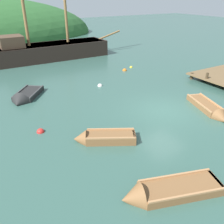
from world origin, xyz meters
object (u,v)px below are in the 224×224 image
object	(u,v)px
rowboat_outer_left	(102,139)
buoy_white	(100,86)
sailing_ship	(47,54)
rowboat_center	(164,193)
rowboat_outer_right	(25,98)
buoy_orange	(125,71)
rowboat_far	(210,109)
buoy_red	(41,132)
buoy_yellow	(131,67)

from	to	relation	value
rowboat_outer_left	buoy_white	bearing A→B (deg)	-88.28
sailing_ship	rowboat_center	size ratio (longest dim) A/B	4.07
rowboat_outer_right	buoy_orange	size ratio (longest dim) A/B	8.23
rowboat_far	buoy_red	distance (m)	9.92
rowboat_center	buoy_white	world-z (taller)	rowboat_center
rowboat_center	buoy_orange	xyz separation A→B (m)	(7.39, 13.47, -0.10)
sailing_ship	rowboat_outer_right	xyz separation A→B (m)	(-4.74, -9.89, -0.53)
rowboat_outer_right	buoy_orange	xyz separation A→B (m)	(9.49, 2.05, -0.09)
rowboat_far	rowboat_outer_left	bearing A→B (deg)	-74.44
rowboat_outer_left	rowboat_center	xyz separation A→B (m)	(0.17, -4.16, -0.04)
buoy_orange	buoy_white	distance (m)	4.65
rowboat_far	rowboat_outer_right	bearing A→B (deg)	-110.91
rowboat_far	buoy_orange	bearing A→B (deg)	-162.77
rowboat_center	buoy_orange	size ratio (longest dim) A/B	9.76
rowboat_far	rowboat_center	world-z (taller)	rowboat_center
rowboat_center	buoy_red	xyz separation A→B (m)	(-2.49, 6.55, -0.10)
buoy_yellow	buoy_white	bearing A→B (deg)	-149.45
rowboat_center	buoy_orange	world-z (taller)	rowboat_center
rowboat_far	buoy_red	size ratio (longest dim) A/B	9.42
rowboat_outer_left	buoy_white	distance (m)	7.74
sailing_ship	rowboat_outer_left	world-z (taller)	sailing_ship
buoy_white	rowboat_far	bearing A→B (deg)	-64.17
rowboat_outer_right	buoy_red	xyz separation A→B (m)	(-0.39, -4.86, -0.09)
rowboat_far	rowboat_center	xyz separation A→B (m)	(-7.00, -3.66, -0.01)
sailing_ship	buoy_yellow	world-z (taller)	sailing_ship
rowboat_center	rowboat_outer_right	bearing A→B (deg)	-61.40
sailing_ship	buoy_orange	bearing A→B (deg)	-59.03
sailing_ship	rowboat_outer_right	bearing A→B (deg)	-115.88
sailing_ship	rowboat_far	xyz separation A→B (m)	(4.36, -17.64, -0.52)
rowboat_far	buoy_white	distance (m)	8.16
buoy_yellow	buoy_red	xyz separation A→B (m)	(-11.01, -7.45, 0.00)
buoy_orange	buoy_red	size ratio (longest dim) A/B	0.99
rowboat_outer_left	buoy_red	xyz separation A→B (m)	(-2.32, 2.39, -0.14)
sailing_ship	rowboat_outer_left	bearing A→B (deg)	-99.57
rowboat_outer_left	rowboat_center	distance (m)	4.16
sailing_ship	rowboat_far	size ratio (longest dim) A/B	4.17
rowboat_outer_left	rowboat_far	distance (m)	7.18
sailing_ship	rowboat_outer_left	distance (m)	17.38
rowboat_outer_left	rowboat_outer_right	world-z (taller)	rowboat_outer_right
buoy_yellow	buoy_white	distance (m)	5.89
buoy_red	rowboat_far	bearing A→B (deg)	-16.96
buoy_orange	buoy_yellow	xyz separation A→B (m)	(1.13, 0.53, 0.00)
rowboat_outer_right	buoy_orange	bearing A→B (deg)	139.69
rowboat_outer_left	buoy_white	world-z (taller)	rowboat_outer_left
rowboat_center	rowboat_far	bearing A→B (deg)	-134.21
sailing_ship	buoy_white	bearing A→B (deg)	-85.81
sailing_ship	buoy_yellow	distance (m)	9.39
rowboat_center	buoy_red	size ratio (longest dim) A/B	9.65
sailing_ship	buoy_red	size ratio (longest dim) A/B	39.25
buoy_red	rowboat_outer_left	bearing A→B (deg)	-45.93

